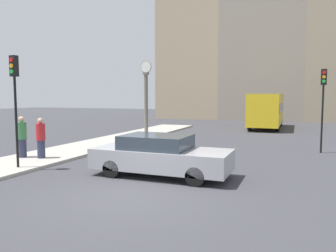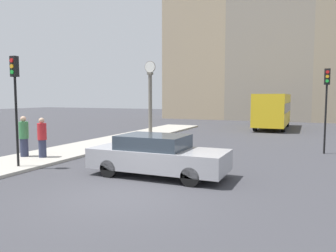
{
  "view_description": "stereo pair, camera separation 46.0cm",
  "coord_description": "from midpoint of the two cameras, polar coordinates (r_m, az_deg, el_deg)",
  "views": [
    {
      "loc": [
        4.29,
        -7.89,
        2.73
      ],
      "look_at": [
        -0.99,
        5.47,
        1.46
      ],
      "focal_mm": 35.0,
      "sensor_mm": 36.0,
      "label": 1
    },
    {
      "loc": [
        4.72,
        -7.71,
        2.73
      ],
      "look_at": [
        -0.99,
        5.47,
        1.46
      ],
      "focal_mm": 35.0,
      "sensor_mm": 36.0,
      "label": 2
    }
  ],
  "objects": [
    {
      "name": "ground_plane",
      "position": [
        9.41,
        -8.24,
        -11.87
      ],
      "size": [
        120.0,
        120.0,
        0.0
      ],
      "primitive_type": "plane",
      "color": "#38383D"
    },
    {
      "name": "sidewalk_corner",
      "position": [
        20.47,
        -10.06,
        -2.51
      ],
      "size": [
        3.0,
        22.93,
        0.12
      ],
      "primitive_type": "cube",
      "color": "#A39E93",
      "rests_on": "ground_plane"
    },
    {
      "name": "building_row",
      "position": [
        41.23,
        15.75,
        12.93
      ],
      "size": [
        25.14,
        5.0,
        18.92
      ],
      "color": "tan",
      "rests_on": "ground_plane"
    },
    {
      "name": "sedan_car",
      "position": [
        11.38,
        -2.5,
        -5.13
      ],
      "size": [
        4.76,
        1.9,
        1.42
      ],
      "color": "#9E9EA3",
      "rests_on": "ground_plane"
    },
    {
      "name": "bus_distant",
      "position": [
        29.71,
        16.35,
        2.86
      ],
      "size": [
        2.47,
        7.88,
        2.98
      ],
      "color": "gold",
      "rests_on": "ground_plane"
    },
    {
      "name": "traffic_light_near",
      "position": [
        13.39,
        -26.03,
        5.92
      ],
      "size": [
        0.26,
        0.24,
        4.12
      ],
      "color": "black",
      "rests_on": "sidewalk_corner"
    },
    {
      "name": "traffic_light_far",
      "position": [
        17.48,
        24.73,
        5.17
      ],
      "size": [
        0.26,
        0.24,
        4.08
      ],
      "color": "black",
      "rests_on": "ground_plane"
    },
    {
      "name": "street_clock",
      "position": [
        23.51,
        -4.4,
        5.11
      ],
      "size": [
        0.83,
        0.34,
        5.15
      ],
      "color": "#666056",
      "rests_on": "sidewalk_corner"
    },
    {
      "name": "pedestrian_green_hoodie",
      "position": [
        15.62,
        -24.87,
        -1.76
      ],
      "size": [
        0.4,
        0.4,
        1.78
      ],
      "color": "#2D334C",
      "rests_on": "sidewalk_corner"
    },
    {
      "name": "pedestrian_red_top",
      "position": [
        15.12,
        -22.09,
        -1.97
      ],
      "size": [
        0.38,
        0.38,
        1.72
      ],
      "color": "#2D334C",
      "rests_on": "sidewalk_corner"
    }
  ]
}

